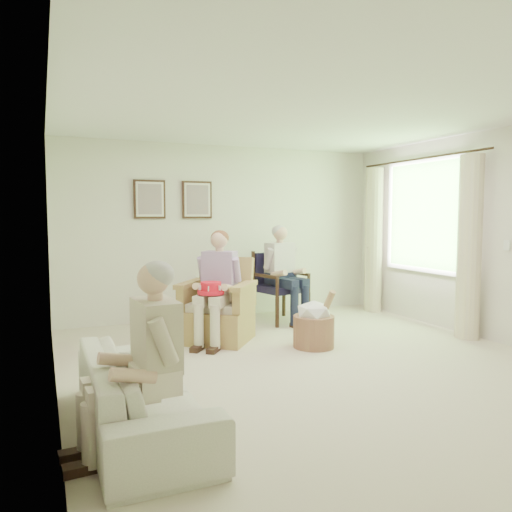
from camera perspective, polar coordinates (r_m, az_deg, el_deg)
name	(u,v)px	position (r m, az deg, el deg)	size (l,w,h in m)	color
floor	(315,364)	(5.36, 6.73, -12.20)	(5.50, 5.50, 0.00)	beige
back_wall	(225,232)	(7.64, -3.55, 2.77)	(5.00, 0.04, 2.60)	silver
left_wall	(52,246)	(4.44, -22.26, 1.06)	(0.04, 5.50, 2.60)	silver
right_wall	(494,236)	(6.75, 25.58, 2.07)	(0.04, 5.50, 2.60)	silver
ceiling	(317,110)	(5.24, 7.01, 16.18)	(5.00, 5.50, 0.02)	white
window	(424,213)	(7.56, 18.60, 4.68)	(0.13, 2.50, 1.63)	#2D6B23
curtain_left	(469,248)	(6.78, 23.19, 0.89)	(0.34, 0.34, 2.30)	beige
curtain_right	(374,240)	(8.25, 13.28, 1.75)	(0.34, 0.34, 2.30)	beige
framed_print_left	(150,199)	(7.29, -12.05, 6.36)	(0.45, 0.05, 0.55)	#382114
framed_print_right	(197,200)	(7.46, -6.74, 6.39)	(0.45, 0.05, 0.55)	#382114
wicker_armchair	(217,314)	(6.24, -4.52, -6.68)	(0.80, 0.79, 1.02)	#A1804C
wood_armchair	(278,284)	(7.37, 2.55, -3.16)	(0.65, 0.61, 1.00)	black
sofa	(141,392)	(3.83, -12.97, -14.90)	(0.74, 1.90, 0.55)	beige
person_wicker	(220,279)	(6.04, -4.13, -2.66)	(0.40, 0.63, 1.34)	beige
person_dark	(283,267)	(7.19, 3.13, -1.22)	(0.40, 0.63, 1.38)	#171C34
person_sofa	(151,349)	(3.34, -11.87, -10.40)	(0.42, 0.62, 1.23)	beige
red_hat	(211,289)	(5.86, -5.17, -3.77)	(0.32, 0.32, 0.14)	red
hatbox	(314,324)	(5.95, 6.65, -7.74)	(0.57, 0.57, 0.71)	tan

